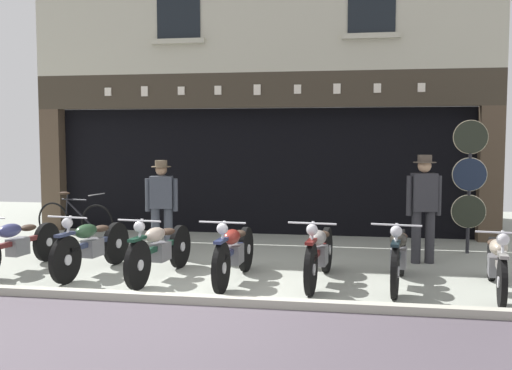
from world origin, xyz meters
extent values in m
cube|color=#999E92|center=(0.00, 5.00, -0.04)|extent=(21.46, 10.00, 0.08)
cube|color=#ABA999|center=(0.00, 0.08, 0.01)|extent=(21.46, 0.16, 0.18)
cube|color=black|center=(0.00, 7.30, 1.30)|extent=(8.70, 4.00, 2.60)
cube|color=#4C3D2D|center=(-4.51, 5.18, 1.30)|extent=(0.44, 0.36, 2.60)
cube|color=#4C3D2D|center=(4.51, 5.18, 1.30)|extent=(0.44, 0.36, 2.60)
cube|color=black|center=(0.00, 5.55, 1.43)|extent=(8.32, 0.03, 2.18)
cube|color=#362F23|center=(0.00, 5.12, 2.95)|extent=(9.46, 0.24, 0.70)
cube|color=silver|center=(-3.14, 4.99, 2.95)|extent=(0.14, 0.03, 0.17)
cube|color=silver|center=(-2.35, 4.99, 2.95)|extent=(0.14, 0.03, 0.20)
cube|color=silver|center=(-1.56, 4.99, 2.95)|extent=(0.14, 0.03, 0.17)
cube|color=silver|center=(-0.80, 4.99, 2.95)|extent=(0.14, 0.03, 0.18)
cube|color=silver|center=(0.01, 4.99, 2.95)|extent=(0.14, 0.03, 0.21)
cube|color=silver|center=(0.81, 4.99, 2.95)|extent=(0.14, 0.03, 0.18)
cube|color=silver|center=(1.58, 4.99, 2.95)|extent=(0.14, 0.03, 0.20)
cube|color=silver|center=(2.35, 4.99, 2.95)|extent=(0.14, 0.03, 0.18)
cube|color=silver|center=(3.18, 4.99, 2.95)|extent=(0.14, 0.03, 0.17)
cube|color=#B8B59F|center=(0.00, 5.20, 4.64)|extent=(9.46, 0.40, 2.68)
cube|color=black|center=(-1.61, 4.99, 4.64)|extent=(0.90, 0.02, 1.30)
cube|color=#B8B59F|center=(-1.61, 4.95, 3.94)|extent=(1.10, 0.12, 0.10)
cube|color=#B8B59F|center=(2.22, 4.95, 3.94)|extent=(1.10, 0.12, 0.10)
cylinder|color=black|center=(-2.96, 2.05, 0.31)|extent=(0.15, 0.63, 0.62)
cylinder|color=silver|center=(-2.96, 2.05, 0.31)|extent=(0.12, 0.15, 0.14)
cube|color=#592020|center=(-3.04, 1.35, 0.43)|extent=(0.21, 1.30, 0.07)
cube|color=slate|center=(-3.04, 1.35, 0.36)|extent=(0.23, 0.34, 0.26)
ellipsoid|color=navy|center=(-3.06, 1.18, 0.63)|extent=(0.27, 0.48, 0.20)
ellipsoid|color=#38281E|center=(-3.01, 1.60, 0.61)|extent=(0.23, 0.32, 0.10)
cylinder|color=black|center=(-1.94, 0.72, 0.33)|extent=(0.16, 0.66, 0.66)
cylinder|color=silver|center=(-1.94, 0.72, 0.33)|extent=(0.12, 0.16, 0.15)
cylinder|color=black|center=(-1.76, 2.02, 0.33)|extent=(0.17, 0.67, 0.66)
cylinder|color=silver|center=(-1.76, 2.02, 0.33)|extent=(0.13, 0.16, 0.15)
cube|color=#29314B|center=(-1.85, 1.37, 0.45)|extent=(0.24, 1.21, 0.07)
cube|color=slate|center=(-1.85, 1.37, 0.38)|extent=(0.24, 0.34, 0.26)
ellipsoid|color=#28472C|center=(-1.87, 1.21, 0.65)|extent=(0.28, 0.49, 0.20)
ellipsoid|color=#38281E|center=(-1.82, 1.60, 0.63)|extent=(0.24, 0.32, 0.10)
cube|color=#29314B|center=(-1.94, 0.72, 0.68)|extent=(0.15, 0.37, 0.04)
sphere|color=silver|center=(-1.93, 0.77, 0.83)|extent=(0.15, 0.15, 0.15)
cylinder|color=silver|center=(-1.93, 0.77, 0.91)|extent=(0.62, 0.11, 0.02)
cylinder|color=silver|center=(-1.94, 0.76, 0.62)|extent=(0.07, 0.24, 0.62)
cylinder|color=black|center=(-0.85, 0.58, 0.33)|extent=(0.15, 0.66, 0.66)
cylinder|color=silver|center=(-0.85, 0.58, 0.33)|extent=(0.12, 0.16, 0.14)
cylinder|color=black|center=(-0.69, 1.94, 0.33)|extent=(0.16, 0.66, 0.66)
cylinder|color=silver|center=(-0.69, 1.94, 0.33)|extent=(0.13, 0.16, 0.14)
cube|color=#143626|center=(-0.77, 1.26, 0.45)|extent=(0.22, 1.26, 0.07)
cube|color=slate|center=(-0.77, 1.26, 0.38)|extent=(0.24, 0.34, 0.26)
ellipsoid|color=#AC9B8C|center=(-0.79, 1.10, 0.65)|extent=(0.27, 0.48, 0.20)
ellipsoid|color=#38281E|center=(-0.74, 1.51, 0.63)|extent=(0.23, 0.32, 0.10)
cube|color=#143626|center=(-0.85, 0.58, 0.68)|extent=(0.14, 0.37, 0.04)
sphere|color=silver|center=(-0.84, 0.64, 0.83)|extent=(0.15, 0.15, 0.15)
cylinder|color=silver|center=(-0.84, 0.64, 0.91)|extent=(0.62, 0.10, 0.02)
cylinder|color=silver|center=(-0.85, 0.62, 0.62)|extent=(0.06, 0.24, 0.62)
cylinder|color=black|center=(0.27, 0.58, 0.33)|extent=(0.11, 0.67, 0.66)
cylinder|color=silver|center=(0.27, 0.58, 0.33)|extent=(0.11, 0.15, 0.15)
cylinder|color=black|center=(0.35, 1.88, 0.33)|extent=(0.12, 0.67, 0.66)
cylinder|color=silver|center=(0.35, 1.88, 0.33)|extent=(0.12, 0.15, 0.15)
cube|color=navy|center=(0.31, 1.23, 0.45)|extent=(0.14, 1.20, 0.07)
cube|color=slate|center=(0.31, 1.23, 0.38)|extent=(0.22, 0.33, 0.26)
ellipsoid|color=maroon|center=(0.30, 1.07, 0.65)|extent=(0.25, 0.47, 0.20)
ellipsoid|color=#38281E|center=(0.33, 1.46, 0.63)|extent=(0.22, 0.31, 0.10)
cube|color=navy|center=(0.27, 0.58, 0.68)|extent=(0.12, 0.37, 0.04)
sphere|color=silver|center=(0.28, 0.64, 0.83)|extent=(0.15, 0.15, 0.15)
cylinder|color=silver|center=(0.28, 0.64, 0.91)|extent=(0.62, 0.06, 0.02)
cylinder|color=silver|center=(0.28, 0.62, 0.62)|extent=(0.05, 0.29, 0.60)
cylinder|color=black|center=(1.42, 0.67, 0.33)|extent=(0.14, 0.67, 0.67)
cylinder|color=silver|center=(1.42, 0.67, 0.33)|extent=(0.11, 0.16, 0.15)
cylinder|color=black|center=(1.55, 2.02, 0.33)|extent=(0.15, 0.67, 0.67)
cylinder|color=silver|center=(1.55, 2.02, 0.33)|extent=(0.12, 0.16, 0.15)
cube|color=#551513|center=(1.48, 1.34, 0.45)|extent=(0.19, 1.24, 0.07)
cube|color=slate|center=(1.48, 1.34, 0.38)|extent=(0.23, 0.34, 0.26)
ellipsoid|color=gray|center=(1.47, 1.18, 0.65)|extent=(0.27, 0.48, 0.20)
ellipsoid|color=#38281E|center=(1.51, 1.59, 0.63)|extent=(0.23, 0.32, 0.10)
cube|color=#551513|center=(1.42, 0.67, 0.69)|extent=(0.14, 0.37, 0.04)
sphere|color=silver|center=(1.42, 0.73, 0.83)|extent=(0.15, 0.15, 0.15)
cylinder|color=silver|center=(1.42, 0.73, 0.91)|extent=(0.62, 0.09, 0.02)
cylinder|color=silver|center=(1.42, 0.71, 0.62)|extent=(0.06, 0.24, 0.62)
cylinder|color=black|center=(2.46, 0.70, 0.34)|extent=(0.16, 0.68, 0.67)
cylinder|color=silver|center=(2.46, 0.70, 0.34)|extent=(0.12, 0.16, 0.15)
cylinder|color=black|center=(2.64, 2.01, 0.34)|extent=(0.17, 0.68, 0.67)
cylinder|color=silver|center=(2.64, 2.01, 0.34)|extent=(0.13, 0.16, 0.15)
cube|color=black|center=(2.55, 1.36, 0.46)|extent=(0.23, 1.22, 0.07)
cube|color=slate|center=(2.55, 1.36, 0.39)|extent=(0.24, 0.34, 0.26)
ellipsoid|color=black|center=(2.53, 1.20, 0.66)|extent=(0.28, 0.49, 0.20)
ellipsoid|color=#38281E|center=(2.58, 1.59, 0.64)|extent=(0.24, 0.32, 0.10)
cube|color=black|center=(2.46, 0.70, 0.69)|extent=(0.15, 0.37, 0.04)
sphere|color=silver|center=(2.47, 0.76, 0.84)|extent=(0.15, 0.15, 0.15)
cylinder|color=silver|center=(2.47, 0.76, 0.92)|extent=(0.62, 0.11, 0.02)
cylinder|color=silver|center=(2.46, 0.74, 0.63)|extent=(0.07, 0.28, 0.61)
cylinder|color=black|center=(3.67, 0.50, 0.30)|extent=(0.15, 0.61, 0.61)
cylinder|color=silver|center=(3.67, 0.50, 0.30)|extent=(0.12, 0.15, 0.13)
cylinder|color=black|center=(3.86, 1.91, 0.30)|extent=(0.16, 0.61, 0.61)
cylinder|color=silver|center=(3.86, 1.91, 0.30)|extent=(0.13, 0.15, 0.13)
cube|color=gray|center=(3.77, 1.21, 0.42)|extent=(0.24, 1.31, 0.07)
cube|color=slate|center=(3.77, 1.21, 0.35)|extent=(0.24, 0.34, 0.26)
ellipsoid|color=tan|center=(3.75, 1.04, 0.62)|extent=(0.28, 0.49, 0.20)
ellipsoid|color=#38281E|center=(3.80, 1.46, 0.60)|extent=(0.24, 0.32, 0.10)
cube|color=gray|center=(3.67, 0.50, 0.63)|extent=(0.15, 0.37, 0.04)
sphere|color=silver|center=(3.68, 0.56, 0.80)|extent=(0.15, 0.15, 0.15)
cylinder|color=silver|center=(3.68, 0.56, 0.88)|extent=(0.62, 0.11, 0.02)
cylinder|color=silver|center=(3.68, 0.54, 0.59)|extent=(0.07, 0.23, 0.62)
cylinder|color=#3D424C|center=(-1.21, 2.96, 0.41)|extent=(0.15, 0.15, 0.81)
cylinder|color=#3D424C|center=(-1.42, 2.92, 0.41)|extent=(0.15, 0.15, 0.81)
cube|color=#3D424C|center=(-1.31, 2.94, 1.07)|extent=(0.41, 0.29, 0.55)
cube|color=silver|center=(-1.34, 3.05, 1.13)|extent=(0.14, 0.05, 0.31)
cube|color=#47234C|center=(-1.34, 3.06, 1.12)|extent=(0.05, 0.02, 0.29)
cylinder|color=#3D424C|center=(-1.08, 2.98, 1.02)|extent=(0.09, 0.09, 0.56)
cylinder|color=#3D424C|center=(-1.55, 2.90, 1.02)|extent=(0.09, 0.09, 0.56)
sphere|color=#9E7A5B|center=(-1.31, 2.94, 1.45)|extent=(0.20, 0.20, 0.20)
cylinder|color=brown|center=(-1.31, 2.94, 1.50)|extent=(0.34, 0.34, 0.01)
cylinder|color=brown|center=(-1.31, 2.94, 1.56)|extent=(0.21, 0.21, 0.11)
cylinder|color=#2D2D33|center=(3.14, 2.92, 0.43)|extent=(0.15, 0.15, 0.85)
cylinder|color=#2D2D33|center=(2.92, 2.88, 0.43)|extent=(0.15, 0.15, 0.85)
cube|color=#2D2D33|center=(3.03, 2.90, 1.14)|extent=(0.42, 0.29, 0.60)
cube|color=white|center=(3.01, 3.01, 1.21)|extent=(0.14, 0.05, 0.34)
cube|color=maroon|center=(3.01, 3.02, 1.20)|extent=(0.05, 0.02, 0.31)
cylinder|color=#2D2D33|center=(3.26, 2.95, 1.08)|extent=(0.09, 0.09, 0.63)
cylinder|color=#2D2D33|center=(2.80, 2.85, 1.08)|extent=(0.09, 0.09, 0.63)
sphere|color=tan|center=(3.03, 2.90, 1.55)|extent=(0.21, 0.21, 0.21)
cylinder|color=#4C4238|center=(3.03, 2.90, 1.61)|extent=(0.36, 0.36, 0.01)
cylinder|color=#4C4238|center=(3.03, 2.90, 1.67)|extent=(0.22, 0.22, 0.12)
cylinder|color=#232328|center=(3.89, 3.86, 1.15)|extent=(0.06, 0.06, 2.29)
cylinder|color=#23281E|center=(3.89, 3.84, 2.01)|extent=(0.56, 0.03, 0.56)
torus|color=beige|center=(3.89, 3.86, 2.01)|extent=(0.58, 0.04, 0.58)
cylinder|color=#192338|center=(3.89, 3.84, 1.37)|extent=(0.56, 0.03, 0.56)
torus|color=beige|center=(3.89, 3.86, 1.37)|extent=(0.58, 0.04, 0.58)
cylinder|color=#23281E|center=(3.89, 3.84, 0.73)|extent=(0.56, 0.03, 0.56)
torus|color=beige|center=(3.89, 3.86, 0.73)|extent=(0.58, 0.04, 0.58)
cube|color=silver|center=(-1.37, 5.40, 1.67)|extent=(0.67, 0.02, 0.92)
cube|color=#232328|center=(-1.37, 5.39, 2.03)|extent=(0.67, 0.01, 0.20)
torus|color=black|center=(-2.94, 3.89, 0.35)|extent=(0.73, 0.18, 0.74)
torus|color=black|center=(-3.96, 4.09, 0.35)|extent=(0.73, 0.18, 0.74)
cylinder|color=black|center=(-3.35, 3.97, 0.53)|extent=(0.58, 0.15, 0.49)
cylinder|color=black|center=(-3.45, 3.99, 0.79)|extent=(0.57, 0.14, 0.03)
cylinder|color=black|center=(-3.63, 4.03, 0.65)|extent=(0.10, 0.05, 0.52)
ellipsoid|color=#332319|center=(-3.68, 4.04, 0.91)|extent=(0.26, 0.16, 0.06)
cylinder|color=silver|center=(-2.94, 3.89, 0.91)|extent=(0.12, 0.49, 0.02)
camera|label=1|loc=(1.95, -6.66, 2.00)|focal=41.24mm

